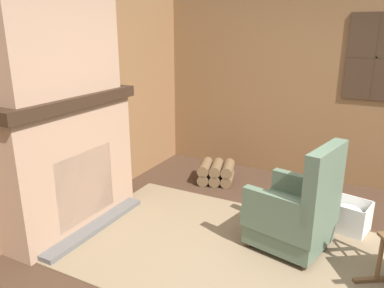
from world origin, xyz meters
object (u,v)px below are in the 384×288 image
(firewood_stack, at_px, (216,172))
(laundry_basket, at_px, (347,215))
(storage_case, at_px, (77,84))
(oil_lamp_vase, at_px, (35,90))
(armchair, at_px, (296,213))

(firewood_stack, xyz_separation_m, laundry_basket, (1.68, -0.51, 0.02))
(laundry_basket, height_order, storage_case, storage_case)
(laundry_basket, relative_size, oil_lamp_vase, 2.05)
(armchair, relative_size, firewood_stack, 1.91)
(armchair, bearing_deg, firewood_stack, -28.39)
(laundry_basket, bearing_deg, armchair, -123.94)
(firewood_stack, height_order, oil_lamp_vase, oil_lamp_vase)
(firewood_stack, distance_m, laundry_basket, 1.75)
(oil_lamp_vase, distance_m, storage_case, 0.51)
(firewood_stack, relative_size, storage_case, 2.03)
(firewood_stack, bearing_deg, oil_lamp_vase, -114.38)
(armchair, height_order, oil_lamp_vase, oil_lamp_vase)
(firewood_stack, bearing_deg, armchair, -40.91)
(laundry_basket, bearing_deg, storage_case, -159.59)
(laundry_basket, distance_m, storage_case, 3.03)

